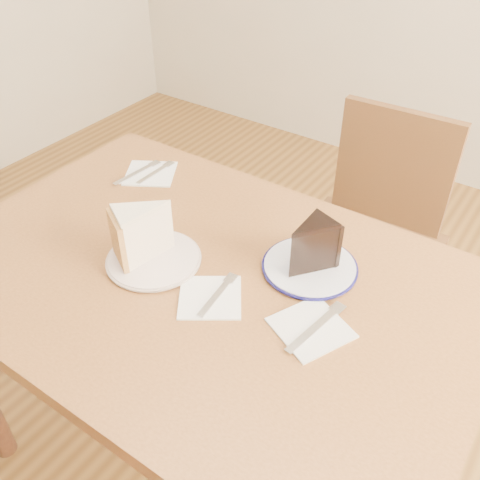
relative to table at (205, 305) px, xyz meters
name	(u,v)px	position (x,y,z in m)	size (l,w,h in m)	color
ground	(213,457)	(0.00, 0.00, -0.65)	(4.00, 4.00, 0.00)	#4B3114
table	(205,305)	(0.00, 0.00, 0.00)	(1.20, 0.80, 0.75)	#533016
chair_far	(368,239)	(0.14, 0.66, -0.17)	(0.44, 0.44, 0.87)	#382110
plate_cream	(154,259)	(-0.11, -0.03, 0.10)	(0.20, 0.20, 0.01)	silver
plate_navy	(310,267)	(0.19, 0.14, 0.10)	(0.20, 0.20, 0.01)	white
carrot_cake	(147,233)	(-0.13, -0.03, 0.17)	(0.09, 0.12, 0.11)	#FAEACF
chocolate_cake	(308,249)	(0.18, 0.13, 0.16)	(0.07, 0.10, 0.10)	black
napkin_cream	(210,297)	(0.06, -0.05, 0.10)	(0.13, 0.13, 0.00)	white
napkin_navy	(311,328)	(0.27, -0.01, 0.10)	(0.13, 0.13, 0.00)	white
napkin_spare	(150,173)	(-0.37, 0.25, 0.10)	(0.13, 0.13, 0.00)	white
fork_cream	(217,295)	(0.07, -0.04, 0.10)	(0.01, 0.14, 0.00)	silver
knife_navy	(315,328)	(0.28, -0.01, 0.10)	(0.02, 0.17, 0.00)	silver
fork_spare	(155,173)	(-0.36, 0.25, 0.10)	(0.01, 0.14, 0.00)	silver
knife_spare	(137,173)	(-0.40, 0.22, 0.10)	(0.01, 0.16, 0.00)	silver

